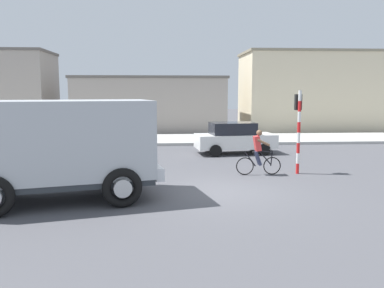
% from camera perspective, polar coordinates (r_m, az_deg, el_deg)
% --- Properties ---
extents(ground_plane, '(120.00, 120.00, 0.00)m').
position_cam_1_polar(ground_plane, '(12.62, 3.83, -6.88)').
color(ground_plane, '#4C4C51').
extents(sidewalk_far, '(80.00, 5.00, 0.16)m').
position_cam_1_polar(sidewalk_far, '(25.64, -0.20, 0.69)').
color(sidewalk_far, '#ADADA8').
rests_on(sidewalk_far, ground).
extents(truck_foreground, '(5.84, 3.72, 2.90)m').
position_cam_1_polar(truck_foreground, '(11.93, -18.51, 0.06)').
color(truck_foreground, '#B2B7BC').
rests_on(truck_foreground, ground).
extents(cyclist, '(1.73, 0.50, 1.72)m').
position_cam_1_polar(cyclist, '(15.14, 9.59, -1.21)').
color(cyclist, black).
rests_on(cyclist, ground).
extents(traffic_light_pole, '(0.24, 0.43, 3.20)m').
position_cam_1_polar(traffic_light_pole, '(15.63, 15.14, 3.35)').
color(traffic_light_pole, red).
rests_on(traffic_light_pole, ground).
extents(car_red_near, '(4.17, 2.22, 1.60)m').
position_cam_1_polar(car_red_near, '(20.20, 6.16, 0.90)').
color(car_red_near, white).
rests_on(car_red_near, ground).
extents(pedestrian_near_kerb, '(0.34, 0.22, 1.62)m').
position_cam_1_polar(pedestrian_near_kerb, '(21.90, -15.31, 1.26)').
color(pedestrian_near_kerb, '#2D334C').
rests_on(pedestrian_near_kerb, ground).
extents(building_corner_left, '(7.50, 5.16, 6.28)m').
position_cam_1_polar(building_corner_left, '(34.23, -25.66, 6.82)').
color(building_corner_left, '#9E9389').
rests_on(building_corner_left, ground).
extents(building_mid_block, '(11.72, 5.39, 4.32)m').
position_cam_1_polar(building_mid_block, '(31.50, -6.03, 5.73)').
color(building_mid_block, '#9E9389').
rests_on(building_mid_block, ground).
extents(building_corner_right, '(11.14, 5.59, 6.36)m').
position_cam_1_polar(building_corner_right, '(34.15, 16.67, 7.31)').
color(building_corner_right, beige).
rests_on(building_corner_right, ground).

